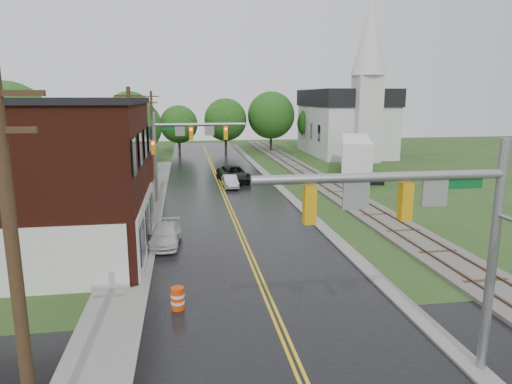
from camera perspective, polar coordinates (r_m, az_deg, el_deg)
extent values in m
cube|color=black|center=(40.50, -4.11, -0.10)|extent=(10.00, 90.00, 0.02)
cube|color=gray|center=(46.10, 2.05, 1.38)|extent=(0.80, 70.00, 0.12)
cube|color=gray|center=(35.61, -13.41, -2.06)|extent=(2.40, 50.00, 0.12)
cube|color=#48190F|center=(26.53, -29.14, 0.90)|extent=(14.00, 10.00, 8.00)
cube|color=silver|center=(25.53, -13.53, -4.06)|extent=(0.10, 9.50, 3.00)
cube|color=tan|center=(36.69, -21.03, 2.97)|extent=(8.00, 7.00, 6.40)
cube|color=#3F0F0C|center=(45.42, -17.41, 3.50)|extent=(7.00, 6.00, 4.40)
cube|color=silver|center=(68.74, 10.96, 7.55)|extent=(10.00, 16.00, 7.00)
cube|color=black|center=(68.57, 11.12, 11.47)|extent=(10.40, 16.40, 2.40)
cube|color=silver|center=(61.17, 13.59, 8.82)|extent=(3.20, 3.20, 11.00)
cone|color=silver|center=(61.53, 14.06, 18.15)|extent=(4.40, 4.40, 9.00)
cube|color=#59544C|center=(47.16, 7.55, 1.64)|extent=(3.20, 80.00, 0.20)
cube|color=#4C3828|center=(46.94, 6.71, 1.79)|extent=(0.10, 80.00, 0.12)
cube|color=#4C3828|center=(47.35, 8.39, 1.83)|extent=(0.10, 80.00, 0.12)
cylinder|color=gray|center=(15.28, 27.45, -7.61)|extent=(0.28, 0.28, 7.20)
cylinder|color=gray|center=(12.83, 15.49, 1.82)|extent=(7.20, 0.26, 0.26)
cube|color=orange|center=(13.27, 18.16, -1.10)|extent=(0.32, 0.30, 1.05)
cube|color=orange|center=(12.28, 6.71, -1.60)|extent=(0.32, 0.30, 1.05)
cube|color=gray|center=(13.65, 21.45, -0.13)|extent=(0.75, 0.06, 0.75)
cube|color=gray|center=(12.65, 12.39, -0.48)|extent=(0.75, 0.06, 0.75)
cube|color=#0C5926|center=(13.98, 24.07, 0.97)|extent=(1.40, 0.04, 0.30)
cylinder|color=gray|center=(36.88, -12.52, 4.15)|extent=(0.28, 0.28, 7.20)
cylinder|color=gray|center=(36.58, -7.01, 8.37)|extent=(7.20, 0.26, 0.26)
cube|color=orange|center=(36.61, -8.11, 7.25)|extent=(0.32, 0.30, 1.05)
cube|color=orange|center=(36.76, -3.81, 7.36)|extent=(0.32, 0.30, 1.05)
cube|color=gray|center=(36.60, -9.49, 7.52)|extent=(0.75, 0.06, 0.75)
cube|color=gray|center=(36.65, -5.85, 7.62)|extent=(0.75, 0.06, 0.75)
cube|color=#0C5926|center=(36.59, -10.64, 7.87)|extent=(1.40, 0.04, 0.30)
sphere|color=#FF0C0C|center=(36.41, -8.12, 7.74)|extent=(0.20, 0.20, 0.20)
cylinder|color=#382616|center=(10.83, -27.72, -10.32)|extent=(0.28, 0.28, 9.00)
cylinder|color=#382616|center=(31.93, -15.26, 4.49)|extent=(0.28, 0.28, 9.00)
cube|color=#382616|center=(31.70, -15.65, 11.50)|extent=(1.80, 0.12, 0.12)
cube|color=#382616|center=(31.70, -15.58, 10.24)|extent=(1.40, 0.12, 0.12)
cylinder|color=#382616|center=(53.75, -12.79, 7.42)|extent=(0.28, 0.28, 9.00)
cube|color=#382616|center=(53.62, -12.98, 11.58)|extent=(1.80, 0.12, 0.12)
cube|color=#382616|center=(53.62, -12.95, 10.83)|extent=(1.40, 0.12, 0.12)
cylinder|color=black|center=(44.53, -28.15, 1.84)|extent=(0.36, 0.36, 3.42)
sphere|color=#1D4313|center=(44.10, -28.68, 7.20)|extent=(7.60, 7.60, 7.60)
sphere|color=#1D4313|center=(43.57, -28.02, 6.34)|extent=(5.32, 5.32, 5.32)
cylinder|color=black|center=(51.13, -21.00, 3.17)|extent=(0.36, 0.36, 2.70)
sphere|color=#1D4313|center=(50.78, -21.27, 6.85)|extent=(6.00, 6.00, 6.00)
sphere|color=#1D4313|center=(50.31, -20.65, 6.25)|extent=(4.20, 4.20, 4.20)
cylinder|color=black|center=(56.22, -14.76, 4.37)|extent=(0.36, 0.36, 2.88)
sphere|color=#1D4313|center=(55.90, -14.95, 7.95)|extent=(6.40, 6.40, 6.40)
sphere|color=#1D4313|center=(55.48, -14.34, 7.37)|extent=(4.48, 4.48, 4.48)
imported|color=black|center=(45.67, -2.82, 2.26)|extent=(3.29, 5.86, 1.55)
imported|color=#BCBDC2|center=(42.67, -3.26, 1.32)|extent=(1.39, 3.58, 1.16)
imported|color=silver|center=(26.67, -11.25, -5.32)|extent=(1.95, 4.13, 1.17)
cube|color=black|center=(45.84, 14.38, 1.46)|extent=(2.39, 1.83, 0.80)
cylinder|color=gray|center=(53.29, 10.96, 3.02)|extent=(0.16, 0.16, 0.80)
cube|color=white|center=(50.00, 12.31, 4.74)|extent=(6.95, 13.19, 3.25)
cylinder|color=#D43D09|center=(18.87, -9.76, -13.00)|extent=(0.64, 0.64, 0.94)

